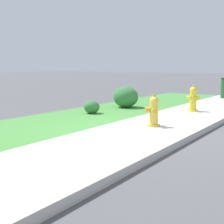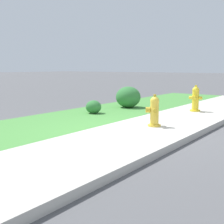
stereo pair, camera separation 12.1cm
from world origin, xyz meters
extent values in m
plane|color=#515154|center=(0.00, 0.00, 0.00)|extent=(120.00, 120.00, 0.00)
cube|color=#BCB7AD|center=(0.00, 0.00, 0.01)|extent=(18.00, 1.97, 0.01)
cube|color=#47893D|center=(0.00, 2.20, 0.00)|extent=(18.00, 2.44, 0.01)
cube|color=#BCB7AD|center=(0.00, -1.06, 0.06)|extent=(18.00, 0.16, 0.12)
cylinder|color=gold|center=(0.65, 0.02, 0.03)|extent=(0.28, 0.28, 0.05)
cylinder|color=gold|center=(0.65, 0.02, 0.31)|extent=(0.18, 0.18, 0.51)
sphere|color=gold|center=(0.65, 0.02, 0.56)|extent=(0.19, 0.19, 0.19)
cube|color=#B29323|center=(0.65, 0.02, 0.68)|extent=(0.08, 0.08, 0.06)
cylinder|color=#B29323|center=(0.54, -0.06, 0.37)|extent=(0.12, 0.12, 0.09)
cylinder|color=#B29323|center=(0.77, 0.09, 0.37)|extent=(0.12, 0.12, 0.09)
cylinder|color=#B29323|center=(0.58, 0.14, 0.37)|extent=(0.15, 0.15, 0.12)
cylinder|color=yellow|center=(3.40, 0.14, 0.03)|extent=(0.29, 0.29, 0.05)
cylinder|color=yellow|center=(3.40, 0.14, 0.34)|extent=(0.19, 0.19, 0.57)
sphere|color=yellow|center=(3.40, 0.14, 0.62)|extent=(0.20, 0.20, 0.20)
cube|color=yellow|center=(3.40, 0.14, 0.74)|extent=(0.06, 0.06, 0.06)
cylinder|color=yellow|center=(3.41, 0.00, 0.40)|extent=(0.10, 0.10, 0.09)
cylinder|color=yellow|center=(3.39, 0.28, 0.40)|extent=(0.10, 0.10, 0.09)
cylinder|color=yellow|center=(3.25, 0.13, 0.40)|extent=(0.11, 0.13, 0.12)
ellipsoid|color=#337538|center=(1.40, 2.31, 0.18)|extent=(0.43, 0.43, 0.37)
ellipsoid|color=#337538|center=(3.04, 2.22, 0.34)|extent=(0.79, 0.79, 0.67)
camera|label=1|loc=(-5.37, -3.01, 1.29)|focal=50.00mm
camera|label=2|loc=(-5.30, -3.11, 1.29)|focal=50.00mm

